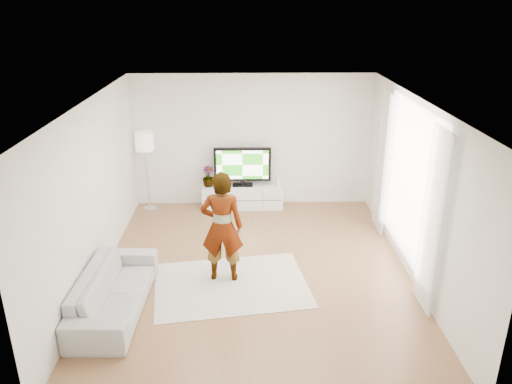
{
  "coord_description": "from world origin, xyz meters",
  "views": [
    {
      "loc": [
        -0.15,
        -7.14,
        4.21
      ],
      "look_at": [
        0.02,
        0.4,
        1.26
      ],
      "focal_mm": 35.0,
      "sensor_mm": 36.0,
      "label": 1
    }
  ],
  "objects_px": {
    "rug": "(231,285)",
    "player": "(222,227)",
    "television": "(242,165)",
    "media_console": "(243,196)",
    "sofa": "(114,291)",
    "floor_lamp": "(145,145)"
  },
  "relations": [
    {
      "from": "rug",
      "to": "player",
      "type": "height_order",
      "value": "player"
    },
    {
      "from": "television",
      "to": "player",
      "type": "xyz_separation_m",
      "value": [
        -0.31,
        -2.96,
        -0.02
      ]
    },
    {
      "from": "television",
      "to": "rug",
      "type": "bearing_deg",
      "value": -93.2
    },
    {
      "from": "media_console",
      "to": "sofa",
      "type": "distance_m",
      "value": 4.18
    },
    {
      "from": "floor_lamp",
      "to": "media_console",
      "type": "bearing_deg",
      "value": 1.87
    },
    {
      "from": "rug",
      "to": "player",
      "type": "xyz_separation_m",
      "value": [
        -0.13,
        0.21,
        0.9
      ]
    },
    {
      "from": "floor_lamp",
      "to": "player",
      "type": "bearing_deg",
      "value": -59.61
    },
    {
      "from": "sofa",
      "to": "media_console",
      "type": "bearing_deg",
      "value": -24.09
    },
    {
      "from": "media_console",
      "to": "player",
      "type": "xyz_separation_m",
      "value": [
        -0.31,
        -2.93,
        0.67
      ]
    },
    {
      "from": "rug",
      "to": "television",
      "type": "bearing_deg",
      "value": 86.8
    },
    {
      "from": "television",
      "to": "floor_lamp",
      "type": "relative_size",
      "value": 0.72
    },
    {
      "from": "sofa",
      "to": "floor_lamp",
      "type": "xyz_separation_m",
      "value": [
        -0.16,
        3.69,
        1.1
      ]
    },
    {
      "from": "television",
      "to": "floor_lamp",
      "type": "xyz_separation_m",
      "value": [
        -1.99,
        -0.09,
        0.48
      ]
    },
    {
      "from": "player",
      "to": "sofa",
      "type": "distance_m",
      "value": 1.83
    },
    {
      "from": "television",
      "to": "player",
      "type": "relative_size",
      "value": 0.66
    },
    {
      "from": "media_console",
      "to": "player",
      "type": "height_order",
      "value": "player"
    },
    {
      "from": "television",
      "to": "player",
      "type": "distance_m",
      "value": 2.98
    },
    {
      "from": "media_console",
      "to": "television",
      "type": "height_order",
      "value": "television"
    },
    {
      "from": "player",
      "to": "sofa",
      "type": "height_order",
      "value": "player"
    },
    {
      "from": "player",
      "to": "sofa",
      "type": "xyz_separation_m",
      "value": [
        -1.52,
        -0.82,
        -0.6
      ]
    },
    {
      "from": "television",
      "to": "player",
      "type": "bearing_deg",
      "value": -95.91
    },
    {
      "from": "television",
      "to": "sofa",
      "type": "relative_size",
      "value": 0.56
    }
  ]
}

